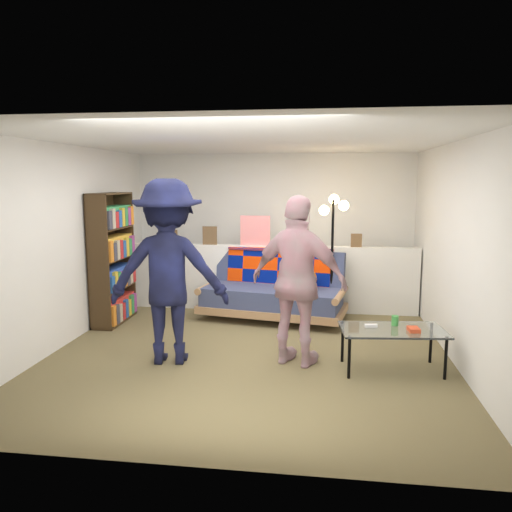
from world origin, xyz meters
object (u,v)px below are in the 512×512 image
at_px(futon_sofa, 275,291).
at_px(coffee_table, 393,332).
at_px(person_right, 298,281).
at_px(person_left, 169,272).
at_px(floor_lamp, 333,232).
at_px(bookshelf, 112,263).

bearing_deg(futon_sofa, coffee_table, -52.29).
xyz_separation_m(futon_sofa, person_right, (0.42, -1.77, 0.51)).
relative_size(coffee_table, person_right, 0.61).
bearing_deg(coffee_table, person_left, -179.21).
height_order(person_left, person_right, person_left).
xyz_separation_m(floor_lamp, person_left, (-1.78, -1.94, -0.26)).
distance_m(bookshelf, person_right, 2.94).
distance_m(futon_sofa, person_left, 2.18).
relative_size(coffee_table, person_left, 0.56).
relative_size(futon_sofa, person_right, 1.18).
distance_m(coffee_table, person_right, 1.11).
distance_m(floor_lamp, person_left, 2.65).
xyz_separation_m(futon_sofa, person_left, (-0.98, -1.86, 0.59)).
xyz_separation_m(floor_lamp, person_right, (-0.39, -1.85, -0.35)).
relative_size(bookshelf, person_left, 0.91).
height_order(floor_lamp, person_left, person_left).
distance_m(bookshelf, floor_lamp, 3.11).
xyz_separation_m(coffee_table, person_left, (-2.39, -0.03, 0.58)).
xyz_separation_m(futon_sofa, coffee_table, (1.41, -1.82, 0.01)).
distance_m(person_left, person_right, 1.40).
bearing_deg(bookshelf, floor_lamp, 10.53).
distance_m(futon_sofa, bookshelf, 2.32).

